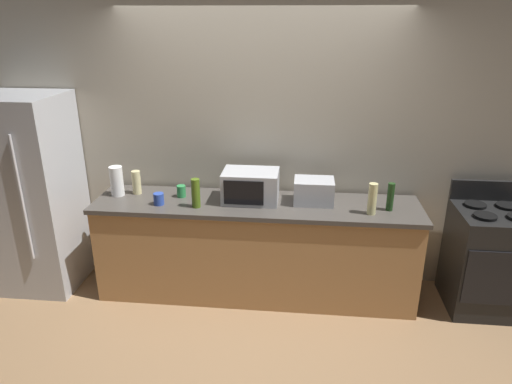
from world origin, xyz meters
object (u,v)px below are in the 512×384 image
Objects in this scene: stove_range at (487,259)px; microwave at (251,186)px; paper_towel_roll at (117,181)px; bottle_olive_oil at (196,193)px; toaster_oven at (314,191)px; bottle_wine at (390,197)px; mug_blue at (159,199)px; mug_green at (181,191)px; bottle_vinegar at (372,199)px; bottle_hand_soap at (137,182)px; refrigerator at (33,194)px.

stove_range is 2.25× the size of microwave.
paper_towel_roll is 1.07× the size of bottle_olive_oil.
bottle_wine is (0.63, -0.11, 0.01)m from toaster_oven.
mug_green reaches higher than mug_blue.
stove_range reaches higher than mug_blue.
bottle_vinegar is 2.08m from bottle_hand_soap.
microwave is at bearing 175.47° from bottle_wine.
microwave is 1.91× the size of bottle_olive_oil.
microwave reaches higher than toaster_oven.
stove_range is 2.73m from mug_green.
refrigerator is 0.96m from bottle_hand_soap.
microwave is at bearing 12.57° from mug_blue.
refrigerator reaches higher than mug_blue.
bottle_wine is 2.34× the size of mug_blue.
mug_green is at bearing -5.18° from bottle_hand_soap.
microwave reaches higher than bottle_vinegar.
paper_towel_roll is (0.79, 0.05, 0.13)m from refrigerator.
toaster_oven is at bearing -1.80° from bottle_hand_soap.
microwave is at bearing -0.10° from paper_towel_roll.
mug_blue is (1.22, -0.12, 0.05)m from refrigerator.
bottle_hand_soap is at bearing 157.06° from bottle_olive_oil.
bottle_vinegar is (3.01, -0.14, 0.13)m from refrigerator.
bottle_hand_soap is 0.43m from mug_green.
microwave reaches higher than bottle_olive_oil.
refrigerator is 3.18m from bottle_wine.
microwave is at bearing -2.20° from mug_green.
bottle_wine reaches higher than bottle_hand_soap.
toaster_oven reaches higher than stove_range.
mug_blue is (-1.32, -0.18, -0.05)m from toaster_oven.
toaster_oven is 1.76m from paper_towel_roll.
toaster_oven is 1.29× the size of bottle_vinegar.
toaster_oven is at bearing 170.49° from bottle_wine.
paper_towel_roll reaches higher than mug_blue.
bottle_olive_oil is at bearing -156.26° from microwave.
bottle_olive_oil reaches higher than stove_range.
toaster_oven is at bearing -0.58° from mug_green.
microwave is at bearing -3.40° from bottle_hand_soap.
microwave is 4.53× the size of mug_green.
bottle_vinegar is 1.23× the size of bottle_hand_soap.
stove_range is (4.05, 0.00, -0.44)m from refrigerator.
bottle_olive_oil is (-1.62, -0.10, 0.01)m from bottle_wine.
stove_range is at bearing -2.29° from toaster_oven.
toaster_oven is 1.60m from bottle_hand_soap.
stove_range is 10.60× the size of mug_blue.
bottle_wine is 1.62m from bottle_olive_oil.
stove_range is 3.18× the size of toaster_oven.
paper_towel_roll is 0.48m from mug_blue.
stove_range is 4.53× the size of bottle_wine.
microwave is 1.05m from bottle_hand_soap.
refrigerator reaches higher than bottle_wine.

